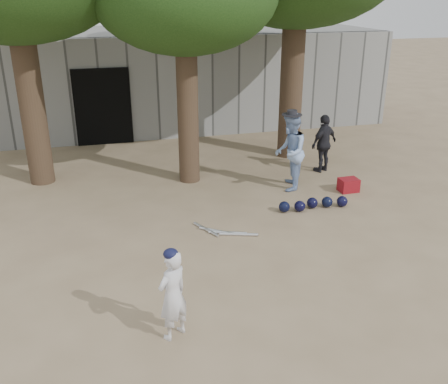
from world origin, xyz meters
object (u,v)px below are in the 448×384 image
object	(u,v)px
spectator_dark	(324,143)
spectator_blue	(290,152)
red_bag	(349,185)
boy_player	(173,295)

from	to	relation	value
spectator_dark	spectator_blue	bearing A→B (deg)	10.33
red_bag	boy_player	bearing A→B (deg)	-139.27
boy_player	red_bag	distance (m)	6.18
boy_player	spectator_blue	distance (m)	5.67
boy_player	red_bag	xyz separation A→B (m)	(4.67, 4.02, -0.48)
spectator_dark	boy_player	bearing A→B (deg)	24.15
boy_player	spectator_blue	bearing A→B (deg)	-161.00
spectator_blue	boy_player	bearing A→B (deg)	-13.85
spectator_blue	spectator_dark	bearing A→B (deg)	148.58
spectator_blue	red_bag	size ratio (longest dim) A/B	4.18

